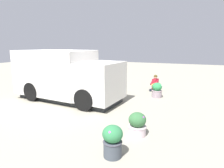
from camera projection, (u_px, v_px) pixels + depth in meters
ground_plane at (74, 97)px, 9.43m from camera, size 40.00×40.00×0.00m
food_truck at (66, 76)px, 8.79m from camera, size 3.01×5.12×2.26m
person_customer at (155, 85)px, 10.64m from camera, size 0.80×0.58×0.89m
planter_flowering_near at (157, 90)px, 9.26m from camera, size 0.50×0.50×0.73m
planter_flowering_far at (137, 124)px, 5.35m from camera, size 0.52×0.52×0.67m
planter_flowering_side at (113, 140)px, 4.30m from camera, size 0.47×0.47×0.75m
plaza_bench at (60, 76)px, 13.60m from camera, size 1.57×1.61×0.48m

